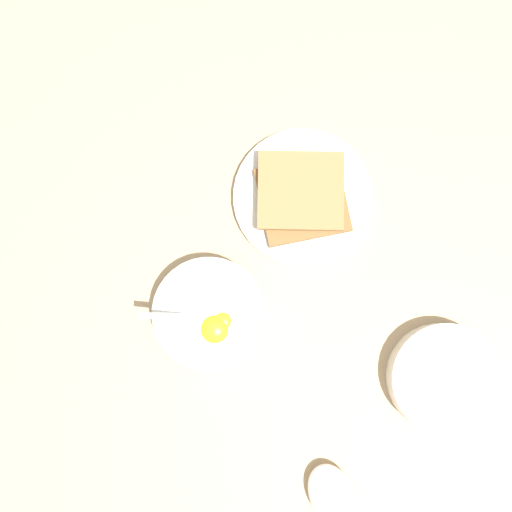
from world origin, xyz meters
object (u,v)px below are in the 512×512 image
at_px(toast_plate, 302,198).
at_px(congee_bowl, 444,379).
at_px(soup_spoon, 336,505).
at_px(egg_bowl, 208,317).
at_px(toast_sandwich, 302,196).

xyz_separation_m(toast_plate, congee_bowl, (0.26, -0.12, 0.02)).
distance_m(toast_plate, soup_spoon, 0.38).
distance_m(egg_bowl, toast_sandwich, 0.19).
bearing_deg(toast_plate, toast_sandwich, -120.55).
bearing_deg(toast_sandwich, egg_bowl, -100.12).
bearing_deg(congee_bowl, egg_bowl, -167.01).
xyz_separation_m(egg_bowl, toast_plate, (0.03, 0.19, -0.02)).
bearing_deg(congee_bowl, toast_sandwich, 155.30).
bearing_deg(soup_spoon, egg_bowl, 151.99).
xyz_separation_m(egg_bowl, toast_sandwich, (0.03, 0.19, 0.01)).
relative_size(toast_plate, soup_spoon, 1.12).
height_order(soup_spoon, congee_bowl, congee_bowl).
bearing_deg(egg_bowl, congee_bowl, 12.99).
bearing_deg(egg_bowl, toast_plate, 79.60).
relative_size(toast_plate, congee_bowl, 1.30).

